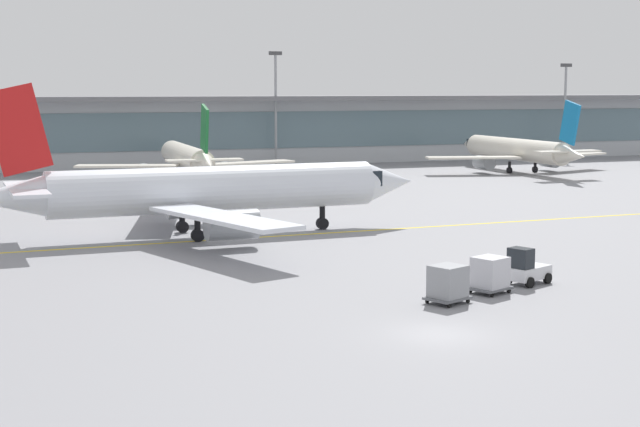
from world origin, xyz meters
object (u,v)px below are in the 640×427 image
apron_light_mast_2 (276,104)px  cargo_dolly_trailing (448,283)px  baggage_tug (526,269)px  cargo_dolly_lead (490,274)px  taxiing_regional_jet (210,191)px  gate_airplane_1 (187,158)px  gate_airplane_2 (517,150)px  apron_light_mast_3 (565,107)px

apron_light_mast_2 → cargo_dolly_trailing: bearing=-100.8°
baggage_tug → cargo_dolly_lead: 3.28m
cargo_dolly_trailing → apron_light_mast_2: size_ratio=0.16×
baggage_tug → cargo_dolly_lead: baggage_tug is taller
cargo_dolly_lead → taxiing_regional_jet: bearing=87.7°
gate_airplane_1 → cargo_dolly_lead: 65.18m
gate_airplane_1 → taxiing_regional_jet: 41.44m
gate_airplane_2 → apron_light_mast_2: bearing=54.9°
taxiing_regional_jet → cargo_dolly_trailing: bearing=-78.5°
baggage_tug → gate_airplane_2: bearing=35.6°
cargo_dolly_lead → apron_light_mast_2: (12.55, 81.24, 7.45)m
taxiing_regional_jet → baggage_tug: size_ratio=11.41×
cargo_dolly_lead → cargo_dolly_trailing: (-3.20, -1.42, 0.00)m
taxiing_regional_jet → baggage_tug: bearing=-63.7°
baggage_tug → cargo_dolly_trailing: bearing=180.0°
cargo_dolly_lead → cargo_dolly_trailing: 3.50m
apron_light_mast_2 → apron_light_mast_3: apron_light_mast_2 is taller
cargo_dolly_lead → gate_airplane_1: bearing=68.7°
taxiing_regional_jet → apron_light_mast_3: apron_light_mast_3 is taller
apron_light_mast_2 → apron_light_mast_3: size_ratio=1.09×
baggage_tug → cargo_dolly_trailing: baggage_tug is taller
gate_airplane_1 → apron_light_mast_3: 61.62m
cargo_dolly_lead → apron_light_mast_2: apron_light_mast_2 is taller
gate_airplane_2 → cargo_dolly_lead: (-39.49, -63.29, -1.75)m
gate_airplane_2 → cargo_dolly_lead: 74.62m
taxiing_regional_jet → apron_light_mast_3: 86.14m
gate_airplane_1 → apron_light_mast_2: apron_light_mast_2 is taller
apron_light_mast_3 → cargo_dolly_lead: bearing=-125.7°
cargo_dolly_trailing → apron_light_mast_2: bearing=55.3°
gate_airplane_1 → cargo_dolly_trailing: (-0.15, -66.51, -1.68)m
gate_airplane_2 → gate_airplane_1: bearing=86.1°
gate_airplane_2 → apron_light_mast_3: bearing=-49.4°
baggage_tug → cargo_dolly_lead: size_ratio=1.15×
gate_airplane_1 → cargo_dolly_lead: bearing=-176.1°
gate_airplane_2 → taxiing_regional_jet: size_ratio=0.84×
taxiing_regional_jet → cargo_dolly_trailing: taxiing_regional_jet is taller
cargo_dolly_trailing → gate_airplane_2: bearing=32.6°
gate_airplane_2 → cargo_dolly_trailing: (-42.69, -64.71, -1.75)m
gate_airplane_2 → cargo_dolly_lead: gate_airplane_2 is taller
gate_airplane_1 → taxiing_regional_jet: size_ratio=0.82×
baggage_tug → gate_airplane_1: bearing=71.5°
gate_airplane_1 → baggage_tug: (6.05, -63.75, -1.84)m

